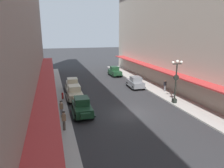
# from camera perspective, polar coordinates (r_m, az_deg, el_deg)

# --- Properties ---
(ground_plane) EXTENTS (200.00, 200.00, 0.00)m
(ground_plane) POSITION_cam_1_polar(r_m,az_deg,el_deg) (21.89, 4.58, -8.25)
(ground_plane) COLOR #2D2D30
(sidewalk_left) EXTENTS (3.00, 60.00, 0.15)m
(sidewalk_left) POSITION_cam_1_polar(r_m,az_deg,el_deg) (20.55, -15.64, -10.07)
(sidewalk_left) COLOR #B7B5AD
(sidewalk_left) RESTS_ON ground
(sidewalk_right) EXTENTS (3.00, 60.00, 0.15)m
(sidewalk_right) POSITION_cam_1_polar(r_m,az_deg,el_deg) (25.42, 20.62, -5.74)
(sidewalk_right) COLOR #B7B5AD
(sidewalk_right) RESTS_ON ground
(building_row_right) EXTENTS (4.30, 60.00, 16.76)m
(building_row_right) POSITION_cam_1_polar(r_m,az_deg,el_deg) (25.85, 27.21, 12.74)
(building_row_right) COLOR #B2A899
(building_row_right) RESTS_ON ground
(parked_car_0) EXTENTS (2.21, 4.29, 1.84)m
(parked_car_0) POSITION_cam_1_polar(r_m,az_deg,el_deg) (40.45, 0.78, 3.59)
(parked_car_0) COLOR #193D23
(parked_car_0) RESTS_ON ground
(parked_car_1) EXTENTS (2.26, 4.30, 1.84)m
(parked_car_1) POSITION_cam_1_polar(r_m,az_deg,el_deg) (30.88, -10.96, 0.03)
(parked_car_1) COLOR beige
(parked_car_1) RESTS_ON ground
(parked_car_2) EXTENTS (2.16, 4.27, 1.84)m
(parked_car_2) POSITION_cam_1_polar(r_m,az_deg,el_deg) (26.30, -10.38, -2.41)
(parked_car_2) COLOR beige
(parked_car_2) RESTS_ON ground
(parked_car_3) EXTENTS (2.31, 4.32, 1.84)m
(parked_car_3) POSITION_cam_1_polar(r_m,az_deg,el_deg) (31.68, 6.50, 0.55)
(parked_car_3) COLOR slate
(parked_car_3) RESTS_ON ground
(parked_car_4) EXTENTS (2.17, 4.27, 1.84)m
(parked_car_4) POSITION_cam_1_polar(r_m,az_deg,el_deg) (21.39, -8.35, -6.19)
(parked_car_4) COLOR #193D23
(parked_car_4) RESTS_ON ground
(lamp_post_with_clock) EXTENTS (1.42, 0.44, 5.16)m
(lamp_post_with_clock) POSITION_cam_1_polar(r_m,az_deg,el_deg) (25.01, 17.42, 1.15)
(lamp_post_with_clock) COLOR black
(lamp_post_with_clock) RESTS_ON sidewalk_right
(fire_hydrant) EXTENTS (0.24, 0.24, 0.82)m
(fire_hydrant) POSITION_cam_1_polar(r_m,az_deg,el_deg) (26.76, -13.64, -3.15)
(fire_hydrant) COLOR #B21E19
(fire_hydrant) RESTS_ON sidewalk_left
(pedestrian_0) EXTENTS (0.36, 0.28, 1.67)m
(pedestrian_0) POSITION_cam_1_polar(r_m,az_deg,el_deg) (18.21, -13.27, -9.91)
(pedestrian_0) COLOR #4C4238
(pedestrian_0) RESTS_ON sidewalk_left
(pedestrian_1) EXTENTS (0.36, 0.28, 1.67)m
(pedestrian_1) POSITION_cam_1_polar(r_m,az_deg,el_deg) (21.04, -16.97, -6.83)
(pedestrian_1) COLOR #4C4238
(pedestrian_1) RESTS_ON sidewalk_left
(pedestrian_2) EXTENTS (0.36, 0.24, 1.64)m
(pedestrian_2) POSITION_cam_1_polar(r_m,az_deg,el_deg) (30.13, 14.55, -0.43)
(pedestrian_2) COLOR slate
(pedestrian_2) RESTS_ON sidewalk_right
(pedestrian_3) EXTENTS (0.36, 0.28, 1.67)m
(pedestrian_3) POSITION_cam_1_polar(r_m,az_deg,el_deg) (20.91, -13.93, -6.75)
(pedestrian_3) COLOR slate
(pedestrian_3) RESTS_ON sidewalk_left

